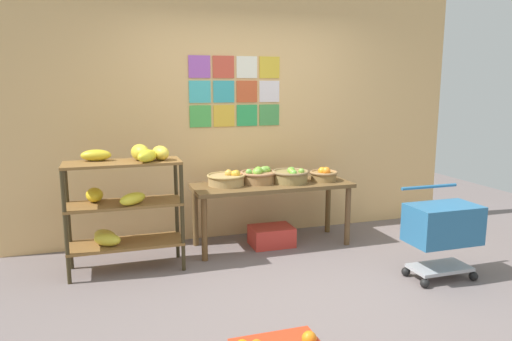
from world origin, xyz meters
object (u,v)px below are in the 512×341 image
Objects in this scene: banana_shelf_unit at (123,197)px; fruit_basket_back_left at (324,175)px; fruit_basket_left at (227,179)px; produce_crate_under_table at (272,236)px; fruit_basket_back_right at (259,176)px; shopping_cart at (442,227)px; fruit_basket_right at (291,176)px; display_table at (272,191)px.

fruit_basket_back_left is at bearing 5.83° from banana_shelf_unit.
fruit_basket_left reaches higher than produce_crate_under_table.
banana_shelf_unit is at bearing -163.41° from fruit_basket_left.
fruit_basket_back_right is 0.72m from fruit_basket_back_left.
fruit_basket_right is at bearing 125.95° from shopping_cart.
fruit_basket_right is 0.49× the size of shopping_cart.
fruit_basket_back_left reaches higher than display_table.
display_table is 4.22× the size of fruit_basket_left.
banana_shelf_unit is at bearing -172.59° from fruit_basket_right.
banana_shelf_unit reaches higher than fruit_basket_right.
banana_shelf_unit is 2.95× the size of fruit_basket_left.
shopping_cart is at bearing -21.77° from banana_shelf_unit.
shopping_cart is (0.54, -1.28, -0.27)m from fruit_basket_back_left.
shopping_cart is at bearing -48.99° from display_table.
display_table is 5.52× the size of fruit_basket_back_left.
fruit_basket_back_left is 0.38× the size of shopping_cart.
fruit_basket_right is 0.99× the size of fruit_basket_left.
shopping_cart is (1.61, -1.38, -0.27)m from fruit_basket_left.
banana_shelf_unit is 2.88m from shopping_cart.
fruit_basket_back_left is at bearing -0.93° from produce_crate_under_table.
fruit_basket_back_right is (-0.12, 0.09, 0.16)m from display_table.
fruit_basket_back_right is at bearing 138.60° from produce_crate_under_table.
fruit_basket_left is (1.06, 0.31, 0.04)m from banana_shelf_unit.
fruit_basket_left is at bearing 169.34° from produce_crate_under_table.
fruit_basket_left is 2.14m from shopping_cart.
fruit_basket_back_right is 0.67m from produce_crate_under_table.
shopping_cart is (1.14, -1.31, -0.12)m from display_table.
banana_shelf_unit is 1.65m from produce_crate_under_table.
fruit_basket_right is 1.62m from shopping_cart.
fruit_basket_left is (-0.47, 0.07, 0.15)m from display_table.
banana_shelf_unit is 0.70× the size of display_table.
fruit_basket_right is at bearing -17.29° from fruit_basket_back_right.
fruit_basket_back_left is (2.12, 0.22, 0.04)m from banana_shelf_unit.
fruit_basket_back_right is 0.34m from fruit_basket_right.
produce_crate_under_table is (0.47, -0.09, -0.64)m from fruit_basket_left.
fruit_basket_left reaches higher than shopping_cart.
display_table is 2.08× the size of shopping_cart.
banana_shelf_unit reaches higher than fruit_basket_back_right.
produce_crate_under_table is at bearing 179.07° from fruit_basket_back_left.
display_table is 0.22m from fruit_basket_back_right.
fruit_basket_back_left is at bearing -1.40° from fruit_basket_right.
display_table is 0.61m from fruit_basket_back_left.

